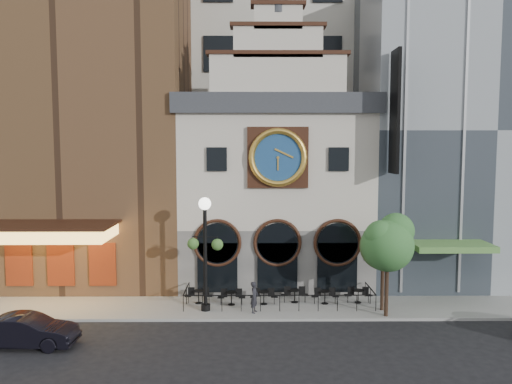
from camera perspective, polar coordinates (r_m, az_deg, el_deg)
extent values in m
plane|color=black|center=(27.15, 2.87, -14.57)|extent=(120.00, 120.00, 0.00)
cube|color=gray|center=(29.49, 2.58, -12.79)|extent=(44.00, 5.00, 0.15)
cube|color=#605E5B|center=(34.27, 2.11, -6.65)|extent=(12.00, 8.00, 4.00)
cube|color=beige|center=(33.58, 2.14, 2.57)|extent=(12.00, 8.00, 7.00)
cube|color=#2D3035|center=(33.65, 2.17, 9.56)|extent=(12.60, 8.60, 1.20)
cube|color=black|center=(29.48, 2.50, 3.96)|extent=(3.60, 0.25, 3.60)
cylinder|color=navy|center=(29.34, 2.52, 3.96)|extent=(3.10, 0.12, 3.10)
torus|color=gold|center=(29.26, 2.53, 3.96)|extent=(3.46, 0.36, 3.46)
cylinder|color=#2D3035|center=(31.08, 2.52, 20.62)|extent=(1.10, 1.10, 1.10)
cube|color=brown|center=(37.49, -18.59, 10.23)|extent=(14.00, 12.00, 25.00)
cube|color=#FFBF59|center=(30.48, -22.65, -4.33)|extent=(7.00, 3.40, 0.70)
cube|color=black|center=(30.41, -22.68, -3.49)|extent=(7.40, 3.80, 0.15)
cube|color=maroon|center=(32.39, -21.40, -7.70)|extent=(5.60, 0.15, 2.60)
cube|color=gray|center=(38.38, 21.92, 6.26)|extent=(14.00, 12.00, 20.00)
cube|color=#5C9544|center=(31.09, 21.41, -5.79)|extent=(4.50, 2.40, 0.35)
cube|color=black|center=(29.71, 15.59, 8.81)|extent=(0.18, 1.60, 7.00)
cube|color=beige|center=(46.82, 1.50, 18.53)|extent=(20.00, 16.00, 40.00)
cylinder|color=black|center=(29.51, -6.58, -11.15)|extent=(0.68, 0.68, 0.03)
cylinder|color=black|center=(29.62, -6.57, -11.84)|extent=(0.06, 0.06, 0.72)
cylinder|color=black|center=(29.09, -2.83, -11.37)|extent=(0.68, 0.68, 0.03)
cylinder|color=black|center=(29.20, -2.82, -12.06)|extent=(0.06, 0.06, 0.72)
cylinder|color=black|center=(29.17, 0.91, -11.32)|extent=(0.68, 0.68, 0.03)
cylinder|color=black|center=(29.27, 0.90, -12.01)|extent=(0.06, 0.06, 0.72)
cylinder|color=black|center=(29.57, 4.45, -11.10)|extent=(0.68, 0.68, 0.03)
cylinder|color=black|center=(29.67, 4.44, -11.79)|extent=(0.06, 0.06, 0.72)
cylinder|color=black|center=(29.51, 7.88, -11.17)|extent=(0.68, 0.68, 0.03)
cylinder|color=black|center=(29.62, 7.87, -11.86)|extent=(0.06, 0.06, 0.72)
cylinder|color=black|center=(30.01, 11.60, -10.95)|extent=(0.68, 0.68, 0.03)
cylinder|color=black|center=(30.12, 11.59, -11.62)|extent=(0.06, 0.06, 0.72)
imported|color=black|center=(25.97, -24.72, -14.23)|extent=(4.57, 1.70, 1.49)
imported|color=black|center=(27.77, -0.18, -11.93)|extent=(0.58, 0.72, 1.71)
cylinder|color=black|center=(27.73, -5.82, -7.69)|extent=(0.21, 0.21, 5.72)
cylinder|color=black|center=(28.45, -5.77, -12.97)|extent=(0.50, 0.50, 0.34)
sphere|color=white|center=(27.22, -5.88, -1.34)|extent=(0.69, 0.69, 0.69)
sphere|color=#3D6327|center=(27.74, -7.21, -5.89)|extent=(0.64, 0.64, 0.64)
sphere|color=#3D6327|center=(27.38, -4.44, -6.01)|extent=(0.64, 0.64, 0.64)
cylinder|color=#382619|center=(28.88, 14.24, -10.32)|extent=(0.20, 0.20, 2.76)
sphere|color=#305020|center=(28.39, 14.33, -6.10)|extent=(2.56, 2.56, 2.56)
sphere|color=#305020|center=(28.68, 15.17, -4.60)|extent=(1.77, 1.77, 1.77)
sphere|color=#305020|center=(28.01, 13.67, -5.21)|extent=(1.58, 1.58, 1.58)
cylinder|color=#382619|center=(27.92, 14.69, -10.65)|extent=(0.21, 0.21, 2.97)
sphere|color=#2C6628|center=(27.38, 14.80, -5.94)|extent=(2.76, 2.76, 2.76)
sphere|color=#2C6628|center=(27.70, 15.73, -4.28)|extent=(1.91, 1.91, 1.91)
sphere|color=#2C6628|center=(26.97, 14.08, -4.95)|extent=(1.70, 1.70, 1.70)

